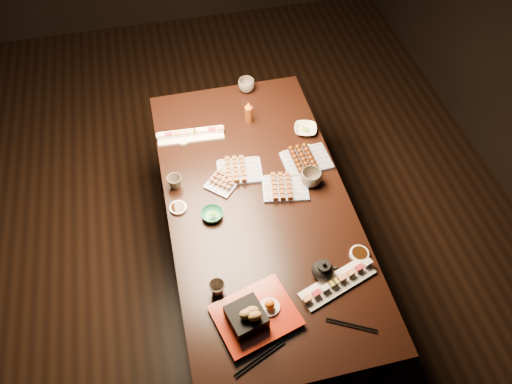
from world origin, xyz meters
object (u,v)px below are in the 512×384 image
sushi_platter_near (338,281)px  dining_table (258,243)px  teapot (323,269)px  sushi_platter_far (191,134)px  teacup_near_left (217,288)px  yakitori_plate_left (225,178)px  teacup_far_right (246,85)px  tempura_tray (256,311)px  edamame_bowl_green (212,215)px  teacup_mid_right (311,178)px  teacup_far_left (175,182)px  yakitori_plate_right (285,186)px  yakitori_plate_center (240,169)px  edamame_bowl_cream (305,130)px  condiment_bottle (249,112)px

sushi_platter_near → dining_table: bearing=95.6°
sushi_platter_near → teapot: teapot is taller
sushi_platter_far → teacup_near_left: bearing=91.9°
yakitori_plate_left → teacup_far_right: (0.26, 0.66, 0.01)m
sushi_platter_far → tempura_tray: (0.11, -1.12, 0.04)m
edamame_bowl_green → sushi_platter_far: bearing=92.1°
teacup_mid_right → teacup_far_left: size_ratio=1.43×
tempura_tray → teacup_far_right: bearing=63.9°
yakitori_plate_left → teapot: (0.32, -0.63, 0.02)m
edamame_bowl_green → teacup_far_right: 0.95m
teapot → edamame_bowl_green: bearing=142.8°
edamame_bowl_green → yakitori_plate_right: bearing=12.2°
sushi_platter_near → yakitori_plate_center: 0.78m
edamame_bowl_cream → teacup_near_left: size_ratio=1.72×
yakitori_plate_center → edamame_bowl_green: yakitori_plate_center is taller
sushi_platter_far → teacup_near_left: (-0.03, -0.97, 0.01)m
edamame_bowl_green → condiment_bottle: bearing=62.6°
yakitori_plate_center → edamame_bowl_cream: yakitori_plate_center is taller
edamame_bowl_cream → teacup_far_left: size_ratio=1.65×
sushi_platter_far → teacup_far_left: (-0.13, -0.34, 0.01)m
teacup_far_left → edamame_bowl_cream: bearing=16.9°
edamame_bowl_cream → teacup_near_left: teacup_near_left is taller
teacup_mid_right → teapot: bearing=-101.3°
sushi_platter_near → yakitori_plate_center: (-0.29, 0.73, 0.01)m
yakitori_plate_left → teacup_far_left: size_ratio=2.62×
edamame_bowl_green → teacup_near_left: size_ratio=1.49×
edamame_bowl_cream → yakitori_plate_center: bearing=-153.2°
edamame_bowl_green → teacup_mid_right: (0.53, 0.10, 0.03)m
edamame_bowl_cream → sushi_platter_near: bearing=-98.1°
sushi_platter_near → teacup_near_left: 0.53m
tempura_tray → edamame_bowl_cream: bearing=47.6°
sushi_platter_near → teacup_mid_right: size_ratio=3.37×
yakitori_plate_center → edamame_bowl_cream: 0.47m
sushi_platter_near → condiment_bottle: (-0.16, 1.10, 0.05)m
teapot → condiment_bottle: size_ratio=0.86×
edamame_bowl_green → teacup_mid_right: size_ratio=1.00×
edamame_bowl_cream → teapot: (-0.19, -0.88, 0.03)m
teapot → yakitori_plate_left: bearing=124.6°
tempura_tray → teacup_near_left: 0.21m
tempura_tray → dining_table: bearing=60.5°
tempura_tray → teacup_far_right: size_ratio=3.36×
dining_table → teacup_near_left: bearing=-123.6°
edamame_bowl_green → teacup_far_left: 0.27m
edamame_bowl_cream → teacup_far_right: size_ratio=1.26×
teacup_far_right → sushi_platter_near: bearing=-85.3°
yakitori_plate_right → edamame_bowl_cream: yakitori_plate_right is taller
yakitori_plate_right → teacup_far_right: bearing=101.6°
yakitori_plate_right → teacup_far_right: 0.79m
sushi_platter_far → edamame_bowl_cream: 0.64m
sushi_platter_far → tempura_tray: 1.12m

